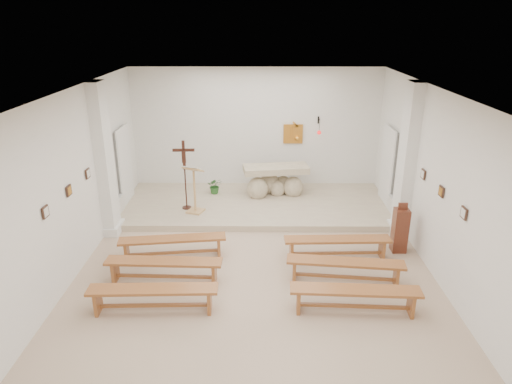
{
  "coord_description": "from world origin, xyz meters",
  "views": [
    {
      "loc": [
        0.08,
        -7.73,
        4.73
      ],
      "look_at": [
        0.02,
        1.6,
        1.16
      ],
      "focal_mm": 32.0,
      "sensor_mm": 36.0,
      "label": 1
    }
  ],
  "objects_px": {
    "bench_right_third": "(355,295)",
    "bench_right_front": "(337,243)",
    "bench_left_second": "(164,266)",
    "bench_right_second": "(345,266)",
    "lectern": "(194,189)",
    "crucifix_stand": "(185,170)",
    "bench_left_front": "(173,243)",
    "bench_left_third": "(153,294)",
    "donation_pedestal": "(400,230)",
    "altar": "(275,183)"
  },
  "relations": [
    {
      "from": "altar",
      "to": "bench_right_third",
      "type": "height_order",
      "value": "altar"
    },
    {
      "from": "lectern",
      "to": "donation_pedestal",
      "type": "xyz_separation_m",
      "value": [
        4.62,
        -1.73,
        -0.27
      ]
    },
    {
      "from": "altar",
      "to": "bench_right_front",
      "type": "relative_size",
      "value": 0.83
    },
    {
      "from": "crucifix_stand",
      "to": "donation_pedestal",
      "type": "distance_m",
      "value": 5.31
    },
    {
      "from": "lectern",
      "to": "bench_right_second",
      "type": "height_order",
      "value": "lectern"
    },
    {
      "from": "bench_right_second",
      "to": "bench_left_third",
      "type": "height_order",
      "value": "same"
    },
    {
      "from": "lectern",
      "to": "bench_right_front",
      "type": "bearing_deg",
      "value": -12.8
    },
    {
      "from": "bench_right_front",
      "to": "bench_left_second",
      "type": "distance_m",
      "value": 3.55
    },
    {
      "from": "bench_right_second",
      "to": "bench_left_front",
      "type": "bearing_deg",
      "value": 170.99
    },
    {
      "from": "bench_right_front",
      "to": "bench_left_third",
      "type": "height_order",
      "value": "same"
    },
    {
      "from": "bench_right_third",
      "to": "bench_left_second",
      "type": "bearing_deg",
      "value": 167.62
    },
    {
      "from": "donation_pedestal",
      "to": "bench_right_front",
      "type": "relative_size",
      "value": 0.51
    },
    {
      "from": "bench_right_front",
      "to": "bench_left_third",
      "type": "bearing_deg",
      "value": -152.99
    },
    {
      "from": "bench_left_front",
      "to": "bench_right_second",
      "type": "distance_m",
      "value": 3.55
    },
    {
      "from": "altar",
      "to": "donation_pedestal",
      "type": "distance_m",
      "value": 3.94
    },
    {
      "from": "bench_right_front",
      "to": "bench_left_second",
      "type": "height_order",
      "value": "same"
    },
    {
      "from": "bench_right_front",
      "to": "bench_right_third",
      "type": "distance_m",
      "value": 1.88
    },
    {
      "from": "lectern",
      "to": "bench_left_third",
      "type": "xyz_separation_m",
      "value": [
        -0.19,
        -3.96,
        -0.42
      ]
    },
    {
      "from": "bench_left_front",
      "to": "bench_right_third",
      "type": "xyz_separation_m",
      "value": [
        3.43,
        -1.88,
        0.0
      ]
    },
    {
      "from": "lectern",
      "to": "bench_left_third",
      "type": "bearing_deg",
      "value": -72.87
    },
    {
      "from": "lectern",
      "to": "bench_left_second",
      "type": "bearing_deg",
      "value": -73.72
    },
    {
      "from": "altar",
      "to": "lectern",
      "type": "height_order",
      "value": "lectern"
    },
    {
      "from": "bench_left_third",
      "to": "bench_left_front",
      "type": "bearing_deg",
      "value": 88.33
    },
    {
      "from": "donation_pedestal",
      "to": "bench_left_front",
      "type": "distance_m",
      "value": 4.83
    },
    {
      "from": "bench_right_second",
      "to": "bench_right_third",
      "type": "relative_size",
      "value": 1.0
    },
    {
      "from": "bench_left_second",
      "to": "bench_right_second",
      "type": "relative_size",
      "value": 0.99
    },
    {
      "from": "altar",
      "to": "bench_right_front",
      "type": "xyz_separation_m",
      "value": [
        1.19,
        -3.33,
        -0.15
      ]
    },
    {
      "from": "bench_right_third",
      "to": "bench_left_third",
      "type": "bearing_deg",
      "value": -177.01
    },
    {
      "from": "bench_right_second",
      "to": "bench_left_third",
      "type": "xyz_separation_m",
      "value": [
        -3.43,
        -0.94,
        0.0
      ]
    },
    {
      "from": "crucifix_stand",
      "to": "bench_left_second",
      "type": "xyz_separation_m",
      "value": [
        0.06,
        -3.27,
        -0.83
      ]
    },
    {
      "from": "bench_left_front",
      "to": "altar",
      "type": "bearing_deg",
      "value": 48.97
    },
    {
      "from": "bench_left_front",
      "to": "lectern",
      "type": "bearing_deg",
      "value": 77.66
    },
    {
      "from": "donation_pedestal",
      "to": "bench_right_second",
      "type": "xyz_separation_m",
      "value": [
        -1.39,
        -1.29,
        -0.15
      ]
    },
    {
      "from": "bench_left_front",
      "to": "bench_right_second",
      "type": "xyz_separation_m",
      "value": [
        3.43,
        -0.94,
        0.0
      ]
    },
    {
      "from": "crucifix_stand",
      "to": "bench_left_third",
      "type": "xyz_separation_m",
      "value": [
        0.06,
        -4.21,
        -0.83
      ]
    },
    {
      "from": "lectern",
      "to": "bench_right_third",
      "type": "distance_m",
      "value": 5.13
    },
    {
      "from": "lectern",
      "to": "altar",
      "type": "bearing_deg",
      "value": 51.3
    },
    {
      "from": "bench_left_third",
      "to": "altar",
      "type": "bearing_deg",
      "value": 65.13
    },
    {
      "from": "bench_right_third",
      "to": "lectern",
      "type": "bearing_deg",
      "value": 132.26
    },
    {
      "from": "lectern",
      "to": "bench_left_front",
      "type": "relative_size",
      "value": 0.56
    },
    {
      "from": "donation_pedestal",
      "to": "bench_left_third",
      "type": "distance_m",
      "value": 5.31
    },
    {
      "from": "bench_right_second",
      "to": "bench_left_second",
      "type": "bearing_deg",
      "value": -173.64
    },
    {
      "from": "crucifix_stand",
      "to": "bench_left_second",
      "type": "distance_m",
      "value": 3.37
    },
    {
      "from": "crucifix_stand",
      "to": "bench_left_front",
      "type": "distance_m",
      "value": 2.47
    },
    {
      "from": "crucifix_stand",
      "to": "bench_right_third",
      "type": "height_order",
      "value": "crucifix_stand"
    },
    {
      "from": "bench_right_third",
      "to": "bench_right_front",
      "type": "bearing_deg",
      "value": 92.99
    },
    {
      "from": "bench_left_third",
      "to": "bench_right_second",
      "type": "bearing_deg",
      "value": 13.7
    },
    {
      "from": "lectern",
      "to": "bench_right_second",
      "type": "bearing_deg",
      "value": -23.12
    },
    {
      "from": "lectern",
      "to": "bench_right_second",
      "type": "relative_size",
      "value": 0.56
    },
    {
      "from": "crucifix_stand",
      "to": "bench_right_front",
      "type": "distance_m",
      "value": 4.27
    }
  ]
}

